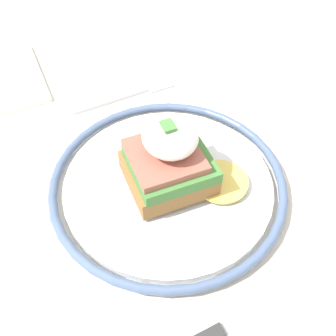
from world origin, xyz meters
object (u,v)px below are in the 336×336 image
object	(u,v)px
plate	(168,184)
sandwich	(170,160)
fork	(127,95)
knife	(223,330)

from	to	relation	value
plate	sandwich	size ratio (longest dim) A/B	2.09
fork	knife	world-z (taller)	knife
sandwich	plate	bearing A→B (deg)	-102.05
plate	sandwich	world-z (taller)	sandwich
knife	sandwich	bearing A→B (deg)	173.95
sandwich	fork	distance (m)	0.17
fork	knife	xyz separation A→B (m)	(0.33, -0.02, 0.00)
fork	knife	bearing A→B (deg)	-4.11
plate	fork	size ratio (longest dim) A/B	1.72
sandwich	fork	size ratio (longest dim) A/B	0.82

